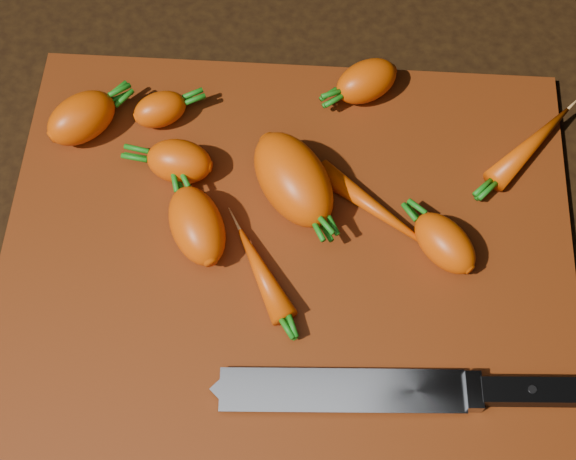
{
  "coord_description": "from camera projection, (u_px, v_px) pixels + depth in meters",
  "views": [
    {
      "loc": [
        0.02,
        -0.29,
        0.65
      ],
      "look_at": [
        0.0,
        0.01,
        0.03
      ],
      "focal_mm": 50.0,
      "sensor_mm": 36.0,
      "label": 1
    }
  ],
  "objects": [
    {
      "name": "carrot_8",
      "position": [
        373.0,
        207.0,
        0.71
      ],
      "size": [
        0.11,
        0.09,
        0.02
      ],
      "primitive_type": "ellipsoid",
      "rotation": [
        0.0,
        0.0,
        -0.63
      ],
      "color": "#EF5208",
      "rests_on": "cutting_board"
    },
    {
      "name": "cutting_board",
      "position": [
        287.0,
        252.0,
        0.71
      ],
      "size": [
        0.5,
        0.4,
        0.01
      ],
      "primitive_type": "cube",
      "color": "#58230B",
      "rests_on": "ground"
    },
    {
      "name": "knife",
      "position": [
        367.0,
        391.0,
        0.64
      ],
      "size": [
        0.32,
        0.05,
        0.02
      ],
      "rotation": [
        0.0,
        0.0,
        0.05
      ],
      "color": "gray",
      "rests_on": "cutting_board"
    },
    {
      "name": "carrot_5",
      "position": [
        160.0,
        109.0,
        0.75
      ],
      "size": [
        0.06,
        0.05,
        0.03
      ],
      "primitive_type": "ellipsoid",
      "rotation": [
        0.0,
        0.0,
        0.46
      ],
      "color": "#EF5208",
      "rests_on": "cutting_board"
    },
    {
      "name": "carrot_0",
      "position": [
        81.0,
        118.0,
        0.74
      ],
      "size": [
        0.08,
        0.08,
        0.04
      ],
      "primitive_type": "ellipsoid",
      "rotation": [
        0.0,
        0.0,
        0.74
      ],
      "color": "#EF5208",
      "rests_on": "cutting_board"
    },
    {
      "name": "carrot_3",
      "position": [
        197.0,
        226.0,
        0.69
      ],
      "size": [
        0.07,
        0.09,
        0.04
      ],
      "primitive_type": "ellipsoid",
      "rotation": [
        0.0,
        0.0,
        2.0
      ],
      "color": "#EF5208",
      "rests_on": "cutting_board"
    },
    {
      "name": "carrot_4",
      "position": [
        366.0,
        81.0,
        0.76
      ],
      "size": [
        0.07,
        0.07,
        0.04
      ],
      "primitive_type": "ellipsoid",
      "rotation": [
        0.0,
        0.0,
        3.71
      ],
      "color": "#EF5208",
      "rests_on": "cutting_board"
    },
    {
      "name": "carrot_1",
      "position": [
        179.0,
        162.0,
        0.72
      ],
      "size": [
        0.06,
        0.05,
        0.04
      ],
      "primitive_type": "ellipsoid",
      "rotation": [
        0.0,
        0.0,
        3.01
      ],
      "color": "#EF5208",
      "rests_on": "cutting_board"
    },
    {
      "name": "carrot_9",
      "position": [
        262.0,
        273.0,
        0.68
      ],
      "size": [
        0.06,
        0.09,
        0.02
      ],
      "primitive_type": "ellipsoid",
      "rotation": [
        0.0,
        0.0,
        2.08
      ],
      "color": "#EF5208",
      "rests_on": "cutting_board"
    },
    {
      "name": "carrot_7",
      "position": [
        531.0,
        145.0,
        0.73
      ],
      "size": [
        0.09,
        0.1,
        0.02
      ],
      "primitive_type": "ellipsoid",
      "rotation": [
        0.0,
        0.0,
        0.84
      ],
      "color": "#EF5208",
      "rests_on": "cutting_board"
    },
    {
      "name": "carrot_6",
      "position": [
        445.0,
        243.0,
        0.68
      ],
      "size": [
        0.07,
        0.07,
        0.04
      ],
      "primitive_type": "ellipsoid",
      "rotation": [
        0.0,
        0.0,
        2.3
      ],
      "color": "#EF5208",
      "rests_on": "cutting_board"
    },
    {
      "name": "ground",
      "position": [
        287.0,
        257.0,
        0.72
      ],
      "size": [
        2.0,
        2.0,
        0.01
      ],
      "primitive_type": "cube",
      "color": "black"
    },
    {
      "name": "carrot_2",
      "position": [
        293.0,
        179.0,
        0.7
      ],
      "size": [
        0.1,
        0.11,
        0.06
      ],
      "primitive_type": "ellipsoid",
      "rotation": [
        0.0,
        0.0,
        -1.0
      ],
      "color": "#EF5208",
      "rests_on": "cutting_board"
    }
  ]
}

